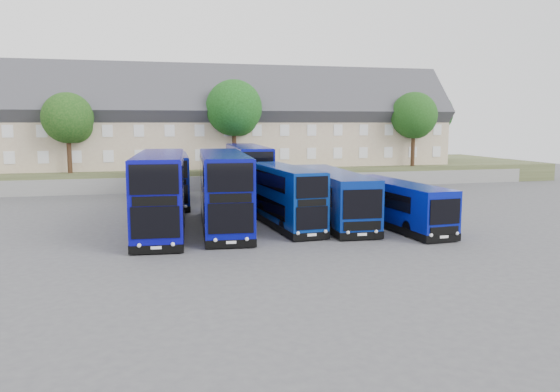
{
  "coord_description": "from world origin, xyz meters",
  "views": [
    {
      "loc": [
        -7.08,
        -30.42,
        6.81
      ],
      "look_at": [
        1.18,
        2.71,
        2.2
      ],
      "focal_mm": 35.0,
      "sensor_mm": 36.0,
      "label": 1
    }
  ],
  "objects_px": {
    "dd_front_mid": "(224,192)",
    "tree_mid": "(235,110)",
    "tree_west": "(69,120)",
    "tree_east": "(415,117)",
    "dd_front_left": "(161,194)",
    "coach_east_a": "(332,197)",
    "tree_far": "(432,115)"
  },
  "relations": [
    {
      "from": "dd_front_mid",
      "to": "tree_mid",
      "type": "distance_m",
      "value": 22.56
    },
    {
      "from": "tree_west",
      "to": "tree_east",
      "type": "xyz_separation_m",
      "value": [
        36.0,
        0.0,
        0.34
      ]
    },
    {
      "from": "dd_front_left",
      "to": "dd_front_mid",
      "type": "relative_size",
      "value": 1.01
    },
    {
      "from": "dd_front_left",
      "to": "tree_mid",
      "type": "distance_m",
      "value": 23.91
    },
    {
      "from": "coach_east_a",
      "to": "tree_west",
      "type": "height_order",
      "value": "tree_west"
    },
    {
      "from": "tree_far",
      "to": "coach_east_a",
      "type": "bearing_deg",
      "value": -129.8
    },
    {
      "from": "coach_east_a",
      "to": "tree_east",
      "type": "distance_m",
      "value": 27.0
    },
    {
      "from": "dd_front_left",
      "to": "tree_west",
      "type": "distance_m",
      "value": 23.03
    },
    {
      "from": "dd_front_mid",
      "to": "tree_far",
      "type": "xyz_separation_m",
      "value": [
        30.32,
        27.9,
        5.34
      ]
    },
    {
      "from": "dd_front_mid",
      "to": "tree_east",
      "type": "height_order",
      "value": "tree_east"
    },
    {
      "from": "tree_west",
      "to": "tree_far",
      "type": "bearing_deg",
      "value": 9.46
    },
    {
      "from": "coach_east_a",
      "to": "dd_front_left",
      "type": "bearing_deg",
      "value": -172.65
    },
    {
      "from": "dd_front_mid",
      "to": "tree_west",
      "type": "xyz_separation_m",
      "value": [
        -11.68,
        20.9,
        4.67
      ]
    },
    {
      "from": "dd_front_mid",
      "to": "tree_mid",
      "type": "height_order",
      "value": "tree_mid"
    },
    {
      "from": "tree_west",
      "to": "tree_east",
      "type": "relative_size",
      "value": 0.94
    },
    {
      "from": "tree_mid",
      "to": "dd_front_mid",
      "type": "bearing_deg",
      "value": -101.41
    },
    {
      "from": "dd_front_mid",
      "to": "coach_east_a",
      "type": "distance_m",
      "value": 7.57
    },
    {
      "from": "dd_front_left",
      "to": "coach_east_a",
      "type": "xyz_separation_m",
      "value": [
        11.5,
        0.83,
        -0.69
      ]
    },
    {
      "from": "dd_front_mid",
      "to": "tree_mid",
      "type": "relative_size",
      "value": 1.35
    },
    {
      "from": "dd_front_left",
      "to": "tree_far",
      "type": "height_order",
      "value": "tree_far"
    },
    {
      "from": "tree_far",
      "to": "dd_front_left",
      "type": "bearing_deg",
      "value": -140.58
    },
    {
      "from": "dd_front_left",
      "to": "tree_mid",
      "type": "height_order",
      "value": "tree_mid"
    },
    {
      "from": "coach_east_a",
      "to": "tree_mid",
      "type": "height_order",
      "value": "tree_mid"
    },
    {
      "from": "tree_mid",
      "to": "tree_far",
      "type": "distance_m",
      "value": 26.8
    },
    {
      "from": "tree_west",
      "to": "tree_east",
      "type": "height_order",
      "value": "tree_east"
    },
    {
      "from": "dd_front_mid",
      "to": "coach_east_a",
      "type": "xyz_separation_m",
      "value": [
        7.52,
        0.54,
        -0.67
      ]
    },
    {
      "from": "coach_east_a",
      "to": "tree_west",
      "type": "bearing_deg",
      "value": 136.52
    },
    {
      "from": "dd_front_mid",
      "to": "tree_east",
      "type": "bearing_deg",
      "value": 45.37
    },
    {
      "from": "dd_front_left",
      "to": "tree_far",
      "type": "bearing_deg",
      "value": 43.91
    },
    {
      "from": "dd_front_mid",
      "to": "tree_west",
      "type": "distance_m",
      "value": 24.39
    },
    {
      "from": "coach_east_a",
      "to": "tree_east",
      "type": "relative_size",
      "value": 1.58
    },
    {
      "from": "dd_front_left",
      "to": "coach_east_a",
      "type": "distance_m",
      "value": 11.55
    }
  ]
}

